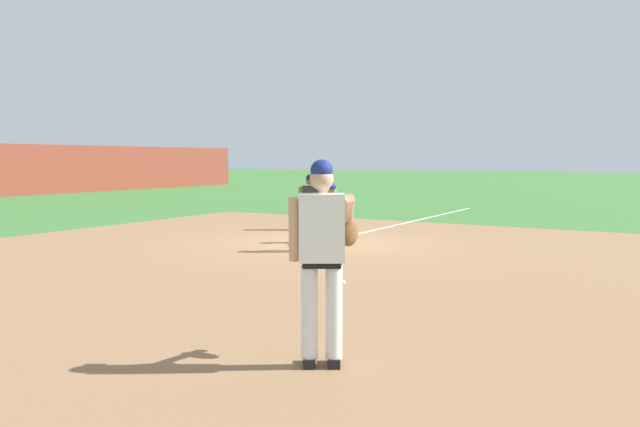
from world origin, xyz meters
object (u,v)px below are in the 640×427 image
baserunner (324,212)px  umpire (310,200)px  baseball (343,283)px  first_base_bag (318,241)px  first_baseman (333,210)px  pitcher (323,250)px

baserunner → umpire: size_ratio=1.00×
baserunner → baseball: bearing=-145.2°
first_base_bag → first_baseman: size_ratio=0.28×
pitcher → baserunner: pitcher is taller
baseball → pitcher: size_ratio=0.04×
pitcher → first_baseman: 8.20m
baserunner → umpire: (3.14, 2.24, 0.00)m
first_baseman → umpire: size_ratio=0.92×
baserunner → first_baseman: bearing=21.4°
first_base_bag → umpire: bearing=35.4°
first_base_bag → pitcher: (-7.01, -4.18, 1.01)m
first_base_bag → pitcher: pitcher is taller
baserunner → umpire: bearing=35.5°
first_baseman → baserunner: baserunner is taller
first_base_bag → pitcher: size_ratio=0.20×
umpire → first_baseman: bearing=-137.8°
baserunner → umpire: same height
baseball → umpire: (5.90, 4.16, 0.76)m
first_base_bag → first_baseman: (0.19, -0.25, 0.69)m
baseball → umpire: 7.26m
umpire → pitcher: bearing=-148.1°
baseball → first_baseman: first_baseman is taller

